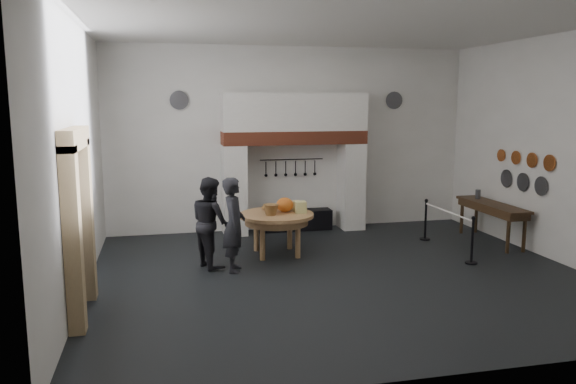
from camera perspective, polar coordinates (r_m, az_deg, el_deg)
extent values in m
cube|color=black|center=(10.58, 5.29, -8.32)|extent=(9.00, 8.00, 0.02)
cube|color=silver|center=(10.17, 5.69, 16.63)|extent=(9.00, 8.00, 0.02)
cube|color=white|center=(13.97, 0.30, 5.40)|extent=(9.00, 0.02, 4.50)
cube|color=white|center=(6.48, 16.66, 0.58)|extent=(9.00, 0.02, 4.50)
cube|color=white|center=(9.71, -20.67, 3.13)|extent=(0.02, 8.00, 4.50)
cube|color=white|center=(12.31, 25.84, 3.97)|extent=(0.02, 8.00, 4.50)
cube|color=silver|center=(13.50, -5.47, 0.20)|extent=(0.55, 0.70, 2.15)
cube|color=silver|center=(14.18, 6.43, 0.62)|extent=(0.55, 0.70, 2.15)
cube|color=#9E442B|center=(13.63, 0.63, 5.56)|extent=(3.50, 0.72, 0.32)
cube|color=silver|center=(13.60, 0.64, 8.12)|extent=(3.50, 0.70, 0.90)
cube|color=black|center=(13.98, 0.55, -2.88)|extent=(1.90, 0.45, 0.50)
cylinder|color=black|center=(13.94, 0.37, 3.33)|extent=(1.60, 0.02, 0.02)
cube|color=black|center=(8.88, -20.95, -3.96)|extent=(0.04, 1.10, 2.50)
cube|color=tan|center=(8.18, -21.02, -4.70)|extent=(0.22, 0.30, 2.60)
cube|color=tan|center=(9.54, -19.87, -2.71)|extent=(0.22, 0.30, 2.60)
cube|color=tan|center=(8.67, -20.90, 5.11)|extent=(0.22, 1.70, 0.30)
cube|color=gold|center=(10.57, -19.63, 0.08)|extent=(0.05, 0.34, 0.44)
cylinder|color=tan|center=(11.67, -1.18, -2.35)|extent=(1.88, 1.88, 0.07)
ellipsoid|color=#DE4F1F|center=(11.77, -0.33, -1.31)|extent=(0.36, 0.36, 0.31)
cube|color=#D3D07E|center=(11.70, 1.27, -1.55)|extent=(0.22, 0.22, 0.24)
cube|color=#FFE698|center=(11.98, 0.82, -1.39)|extent=(0.18, 0.18, 0.20)
cone|color=#925A35|center=(11.46, -1.76, -1.82)|extent=(0.39, 0.39, 0.22)
ellipsoid|color=#A6813B|center=(11.96, -1.99, -1.58)|extent=(0.31, 0.18, 0.13)
imported|color=black|center=(10.57, -5.51, -3.32)|extent=(0.52, 0.71, 1.79)
imported|color=black|center=(10.92, -7.87, -3.04)|extent=(0.92, 1.03, 1.75)
cube|color=#3B2715|center=(13.49, 20.03, -1.21)|extent=(0.55, 2.20, 0.06)
cylinder|color=#4C4D51|center=(13.96, 18.73, -0.21)|extent=(0.12, 0.12, 0.22)
cylinder|color=#C6662D|center=(12.47, 25.03, 2.69)|extent=(0.03, 0.34, 0.34)
cylinder|color=#C6662D|center=(12.90, 23.54, 2.98)|extent=(0.03, 0.32, 0.32)
cylinder|color=#C6662D|center=(13.35, 22.14, 3.25)|extent=(0.03, 0.30, 0.30)
cylinder|color=#C6662D|center=(13.80, 20.84, 3.50)|extent=(0.03, 0.28, 0.28)
cylinder|color=#4C4C51|center=(12.68, 24.32, 0.56)|extent=(0.03, 0.40, 0.40)
cylinder|color=#4C4C51|center=(13.16, 22.76, 0.94)|extent=(0.03, 0.40, 0.40)
cylinder|color=#4C4C51|center=(13.65, 21.30, 1.30)|extent=(0.03, 0.40, 0.40)
cylinder|color=#4C4C51|center=(13.54, -11.00, 9.14)|extent=(0.44, 0.03, 0.44)
cylinder|color=#4C4C51|center=(14.76, 10.73, 9.14)|extent=(0.44, 0.03, 0.44)
cylinder|color=black|center=(11.66, 18.21, -4.80)|extent=(0.05, 0.05, 0.90)
cylinder|color=black|center=(13.36, 13.80, -2.84)|extent=(0.05, 0.05, 0.90)
cylinder|color=white|center=(12.42, 15.94, -1.96)|extent=(0.04, 2.00, 0.04)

